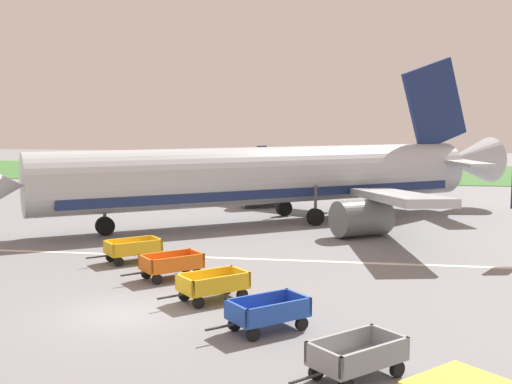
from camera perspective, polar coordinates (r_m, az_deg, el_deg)
ground_plane at (r=23.18m, az=-11.89°, el=-10.72°), size 220.00×220.00×0.00m
grass_strip at (r=81.36m, az=3.26°, el=1.83°), size 220.00×28.00×0.06m
apron_stripe at (r=31.81m, az=-5.87°, el=-5.83°), size 120.00×0.36×0.01m
airplane at (r=41.83m, az=2.15°, el=1.43°), size 33.17×28.17×11.34m
baggage_cart_nearest at (r=17.49m, az=9.06°, el=-14.42°), size 3.05×3.02×1.07m
baggage_cart_second_in_row at (r=20.87m, az=1.07°, el=-10.80°), size 3.15×2.91×1.07m
baggage_cart_third_in_row at (r=24.19m, az=-3.90°, el=-8.36°), size 3.12×2.94×1.07m
baggage_cart_fourth_in_row at (r=27.61m, az=-7.62°, el=-6.51°), size 3.14×2.92×1.07m
baggage_cart_far_end at (r=31.09m, az=-11.02°, el=-5.09°), size 3.16×2.89×1.07m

